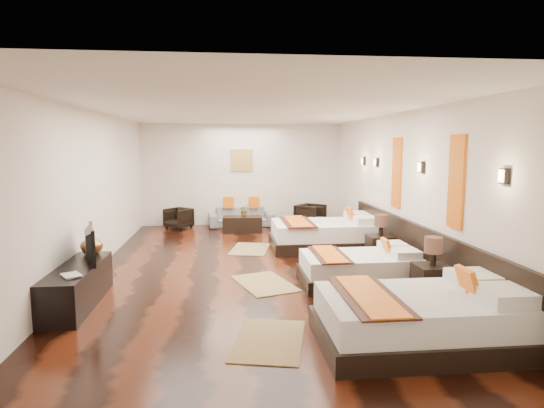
{
  "coord_description": "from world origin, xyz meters",
  "views": [
    {
      "loc": [
        -0.46,
        -7.86,
        2.19
      ],
      "look_at": [
        0.42,
        0.6,
        1.1
      ],
      "focal_mm": 29.93,
      "sensor_mm": 36.0,
      "label": 1
    }
  ],
  "objects": [
    {
      "name": "floor",
      "position": [
        0.0,
        0.0,
        0.0
      ],
      "size": [
        5.5,
        9.5,
        0.01
      ],
      "primitive_type": "cube",
      "color": "black",
      "rests_on": "ground"
    },
    {
      "name": "ceiling",
      "position": [
        0.0,
        0.0,
        2.8
      ],
      "size": [
        5.5,
        9.5,
        0.01
      ],
      "primitive_type": "cube",
      "color": "white",
      "rests_on": "floor"
    },
    {
      "name": "back_wall",
      "position": [
        0.0,
        4.75,
        1.4
      ],
      "size": [
        5.5,
        0.01,
        2.8
      ],
      "primitive_type": "cube",
      "color": "silver",
      "rests_on": "floor"
    },
    {
      "name": "left_wall",
      "position": [
        -2.75,
        0.0,
        1.4
      ],
      "size": [
        0.01,
        9.5,
        2.8
      ],
      "primitive_type": "cube",
      "color": "silver",
      "rests_on": "floor"
    },
    {
      "name": "right_wall",
      "position": [
        2.75,
        0.0,
        1.4
      ],
      "size": [
        0.01,
        9.5,
        2.8
      ],
      "primitive_type": "cube",
      "color": "silver",
      "rests_on": "floor"
    },
    {
      "name": "headboard_panel",
      "position": [
        2.71,
        -0.8,
        0.45
      ],
      "size": [
        0.08,
        6.6,
        0.9
      ],
      "primitive_type": "cube",
      "color": "black",
      "rests_on": "floor"
    },
    {
      "name": "bed_near",
      "position": [
        1.7,
        -3.24,
        0.29
      ],
      "size": [
        2.25,
        1.41,
        0.86
      ],
      "color": "black",
      "rests_on": "floor"
    },
    {
      "name": "bed_mid",
      "position": [
        1.69,
        -0.95,
        0.25
      ],
      "size": [
        1.88,
        1.18,
        0.72
      ],
      "color": "black",
      "rests_on": "floor"
    },
    {
      "name": "bed_far",
      "position": [
        1.7,
        1.55,
        0.3
      ],
      "size": [
        2.32,
        1.46,
        0.88
      ],
      "color": "black",
      "rests_on": "floor"
    },
    {
      "name": "nightstand_a",
      "position": [
        2.44,
        -1.89,
        0.32
      ],
      "size": [
        0.47,
        0.47,
        0.92
      ],
      "color": "black",
      "rests_on": "floor"
    },
    {
      "name": "nightstand_b",
      "position": [
        2.45,
        0.27,
        0.32
      ],
      "size": [
        0.46,
        0.46,
        0.92
      ],
      "color": "black",
      "rests_on": "floor"
    },
    {
      "name": "jute_mat_near",
      "position": [
        0.02,
        -2.99,
        0.01
      ],
      "size": [
        1.0,
        1.34,
        0.01
      ],
      "primitive_type": "cube",
      "rotation": [
        0.0,
        0.0,
        -0.22
      ],
      "color": "olive",
      "rests_on": "floor"
    },
    {
      "name": "jute_mat_mid",
      "position": [
        0.15,
        -0.86,
        0.01
      ],
      "size": [
        1.08,
        1.37,
        0.01
      ],
      "primitive_type": "cube",
      "rotation": [
        0.0,
        0.0,
        0.31
      ],
      "color": "olive",
      "rests_on": "floor"
    },
    {
      "name": "jute_mat_far",
      "position": [
        0.05,
        1.62,
        0.01
      ],
      "size": [
        0.98,
        1.33,
        0.01
      ],
      "primitive_type": "cube",
      "rotation": [
        0.0,
        0.0,
        -0.2
      ],
      "color": "olive",
      "rests_on": "floor"
    },
    {
      "name": "tv_console",
      "position": [
        -2.5,
        -1.57,
        0.28
      ],
      "size": [
        0.5,
        1.8,
        0.55
      ],
      "primitive_type": "cube",
      "color": "black",
      "rests_on": "floor"
    },
    {
      "name": "tv",
      "position": [
        -2.45,
        -1.31,
        0.81
      ],
      "size": [
        0.39,
        0.88,
        0.51
      ],
      "primitive_type": "imported",
      "rotation": [
        0.0,
        0.0,
        1.88
      ],
      "color": "black",
      "rests_on": "tv_console"
    },
    {
      "name": "book",
      "position": [
        -2.5,
        -2.11,
        0.56
      ],
      "size": [
        0.32,
        0.34,
        0.03
      ],
      "primitive_type": "imported",
      "rotation": [
        0.0,
        0.0,
        0.58
      ],
      "color": "black",
      "rests_on": "tv_console"
    },
    {
      "name": "figurine",
      "position": [
        -2.5,
        -0.84,
        0.72
      ],
      "size": [
        0.34,
        0.34,
        0.34
      ],
      "primitive_type": "imported",
      "rotation": [
        0.0,
        0.0,
        -0.04
      ],
      "color": "brown",
      "rests_on": "tv_console"
    },
    {
      "name": "sofa",
      "position": [
        -0.03,
        4.45,
        0.26
      ],
      "size": [
        1.81,
        0.82,
        0.51
      ],
      "primitive_type": "imported",
      "rotation": [
        0.0,
        0.0,
        0.07
      ],
      "color": "slate",
      "rests_on": "floor"
    },
    {
      "name": "armchair_left",
      "position": [
        -1.71,
        4.28,
        0.27
      ],
      "size": [
        0.84,
        0.84,
        0.55
      ],
      "primitive_type": "imported",
      "rotation": [
        0.0,
        0.0,
        -0.7
      ],
      "color": "black",
      "rests_on": "floor"
    },
    {
      "name": "armchair_right",
      "position": [
        1.84,
        4.16,
        0.31
      ],
      "size": [
        0.96,
        0.95,
        0.63
      ],
      "primitive_type": "imported",
      "rotation": [
        0.0,
        0.0,
        0.88
      ],
      "color": "black",
      "rests_on": "floor"
    },
    {
      "name": "coffee_table",
      "position": [
        -0.03,
        3.61,
        0.2
      ],
      "size": [
        1.03,
        0.56,
        0.4
      ],
      "primitive_type": "cube",
      "rotation": [
        0.0,
        0.0,
        -0.06
      ],
      "color": "black",
      "rests_on": "floor"
    },
    {
      "name": "table_plant",
      "position": [
        0.02,
        3.69,
        0.55
      ],
      "size": [
        0.3,
        0.27,
        0.29
      ],
      "primitive_type": "imported",
      "rotation": [
        0.0,
        0.0,
        0.19
      ],
      "color": "#2D6321",
      "rests_on": "coffee_table"
    },
    {
      "name": "orange_panel_a",
      "position": [
        2.73,
        -1.9,
        1.7
      ],
      "size": [
        0.04,
        0.4,
        1.3
      ],
      "primitive_type": "cube",
      "color": "#D86014",
      "rests_on": "right_wall"
    },
    {
      "name": "orange_panel_b",
      "position": [
        2.73,
        0.3,
        1.7
      ],
      "size": [
        0.04,
        0.4,
        1.3
      ],
      "primitive_type": "cube",
      "color": "#D86014",
      "rests_on": "right_wall"
    },
    {
      "name": "sconce_near",
      "position": [
        2.7,
        -3.0,
        1.85
      ],
      "size": [
        0.07,
        0.12,
        0.18
      ],
      "color": "black",
      "rests_on": "right_wall"
    },
    {
      "name": "sconce_mid",
      "position": [
        2.7,
        -0.8,
        1.85
      ],
      "size": [
        0.07,
        0.12,
        0.18
      ],
      "color": "black",
      "rests_on": "right_wall"
    },
    {
      "name": "sconce_far",
      "position": [
        2.7,
        1.4,
        1.85
      ],
      "size": [
        0.07,
        0.12,
        0.18
      ],
      "color": "black",
      "rests_on": "right_wall"
    },
    {
      "name": "sconce_lounge",
      "position": [
        2.7,
        2.3,
        1.85
      ],
      "size": [
        0.07,
        0.12,
        0.18
      ],
      "color": "black",
      "rests_on": "right_wall"
    },
    {
      "name": "gold_artwork",
      "position": [
        0.0,
        4.73,
        1.8
      ],
      "size": [
        0.6,
        0.04,
        0.6
      ],
      "primitive_type": "cube",
      "color": "#AD873F",
      "rests_on": "back_wall"
    }
  ]
}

